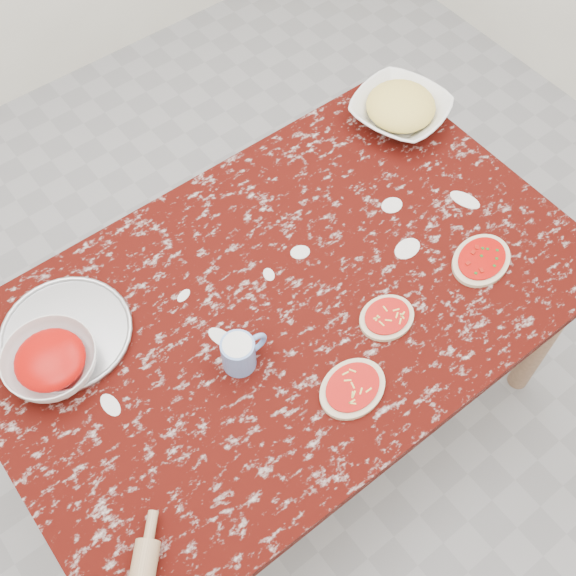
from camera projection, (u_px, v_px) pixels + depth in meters
The scene contains 9 objects.
ground at pixel (288, 408), 2.54m from camera, with size 4.00×4.00×0.00m, color gray.
worktable at pixel (288, 314), 1.98m from camera, with size 1.60×1.00×0.75m.
pizza_tray at pixel (66, 334), 1.84m from camera, with size 0.33×0.33×0.01m, color #B2B2B7.
sauce_bowl at pixel (52, 363), 1.77m from camera, with size 0.23×0.23×0.07m, color white.
cheese_bowl at pixel (400, 111), 2.22m from camera, with size 0.28×0.28×0.07m, color white.
flour_mug at pixel (240, 353), 1.76m from camera, with size 0.13×0.09×0.10m.
pizza_left at pixel (352, 388), 1.76m from camera, with size 0.20×0.16×0.02m.
pizza_mid at pixel (387, 317), 1.87m from camera, with size 0.15×0.13×0.02m.
pizza_right at pixel (481, 260), 1.96m from camera, with size 0.21×0.18×0.02m.
Camera 1 is at (-0.61, -0.78, 2.38)m, focal length 44.98 mm.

